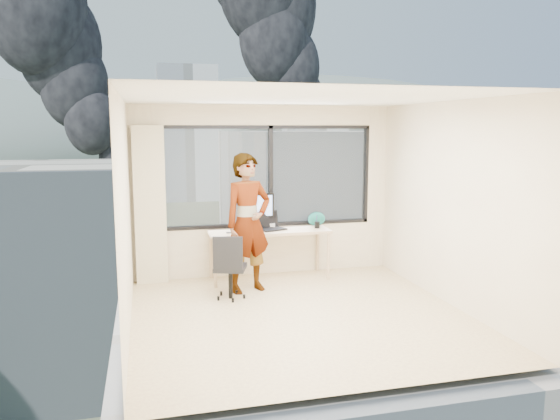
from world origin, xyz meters
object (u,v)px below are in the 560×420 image
object	(u,v)px
person	(248,223)
monitor	(257,211)
chair	(230,266)
game_console	(265,225)
laptop	(272,222)
desk	(269,254)
handbag	(316,219)

from	to	relation	value
person	monitor	size ratio (longest dim) A/B	3.52
chair	game_console	size ratio (longest dim) A/B	3.00
laptop	person	bearing A→B (deg)	-152.92
desk	laptop	world-z (taller)	laptop
monitor	handbag	distance (m)	0.98
person	laptop	bearing A→B (deg)	28.19
monitor	handbag	world-z (taller)	monitor
chair	handbag	world-z (taller)	handbag
person	desk	bearing A→B (deg)	30.76
chair	person	bearing A→B (deg)	61.61
desk	game_console	xyz separation A→B (m)	(0.00, 0.26, 0.41)
monitor	handbag	bearing A→B (deg)	-5.02
person	handbag	xyz separation A→B (m)	(1.22, 0.70, -0.11)
chair	handbag	size ratio (longest dim) A/B	3.21
game_console	handbag	bearing A→B (deg)	9.23
game_console	chair	bearing A→B (deg)	-109.28
desk	chair	size ratio (longest dim) A/B	2.01
monitor	laptop	size ratio (longest dim) A/B	1.36
monitor	laptop	xyz separation A→B (m)	(0.21, -0.12, -0.15)
chair	monitor	distance (m)	1.22
monitor	handbag	xyz separation A→B (m)	(0.96, 0.05, -0.17)
laptop	handbag	distance (m)	0.77
chair	laptop	distance (m)	1.19
person	monitor	world-z (taller)	person
monitor	laptop	bearing A→B (deg)	-37.83
game_console	laptop	size ratio (longest dim) A/B	0.74
desk	person	size ratio (longest dim) A/B	0.94
desk	laptop	xyz separation A→B (m)	(0.05, 0.01, 0.50)
game_console	person	bearing A→B (deg)	-103.62
monitor	game_console	distance (m)	0.32
game_console	laptop	bearing A→B (deg)	-64.82
chair	game_console	world-z (taller)	chair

